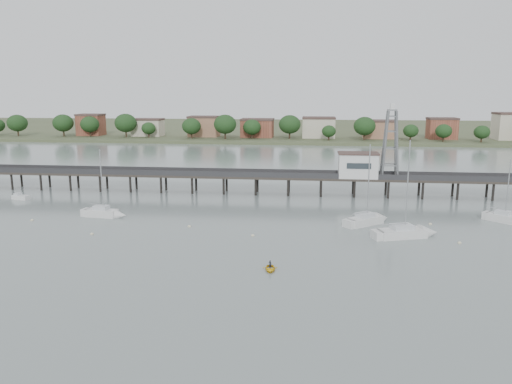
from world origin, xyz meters
TOP-DOWN VIEW (x-y plane):
  - ground_plane at (0.00, 0.00)m, footprint 500.00×500.00m
  - pier at (0.00, 60.00)m, footprint 150.00×5.00m
  - pier_building at (25.00, 60.00)m, footprint 8.40×5.40m
  - lattice_tower at (31.50, 60.00)m, footprint 3.20×3.20m
  - sailboat_e at (48.67, 40.08)m, footprint 6.33×6.14m
  - sailboat_d at (30.83, 29.86)m, footprint 10.07×5.75m
  - sailboat_c at (25.50, 37.25)m, footprint 8.29×7.44m
  - sailboat_b at (-20.56, 36.41)m, footprint 7.80×3.06m
  - white_tender at (-44.36, 48.56)m, footprint 3.93×2.39m
  - yellow_dinghy at (10.46, 12.90)m, footprint 1.96×0.75m
  - dinghy_occupant at (10.46, 12.90)m, footprint 0.76×1.11m
  - mooring_buoys at (3.92, 30.33)m, footprint 70.27×12.68m
  - far_shore at (0.36, 239.58)m, footprint 500.00×170.00m

SIDE VIEW (x-z plane):
  - ground_plane at x=0.00m, z-range 0.00..0.00m
  - yellow_dinghy at x=10.46m, z-range -1.34..1.34m
  - dinghy_occupant at x=10.46m, z-range -0.13..0.13m
  - mooring_buoys at x=3.92m, z-range -0.12..0.28m
  - white_tender at x=-44.36m, z-range -0.27..1.15m
  - sailboat_d at x=30.83m, z-range -7.29..8.55m
  - sailboat_c at x=25.50m, z-range -6.49..7.76m
  - sailboat_b at x=-20.56m, z-range -5.67..6.96m
  - sailboat_e at x=48.67m, z-range -5.06..6.36m
  - far_shore at x=0.36m, z-range -4.25..6.15m
  - pier at x=0.00m, z-range 1.04..6.54m
  - pier_building at x=25.00m, z-range 4.02..9.32m
  - lattice_tower at x=31.50m, z-range 3.35..18.85m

